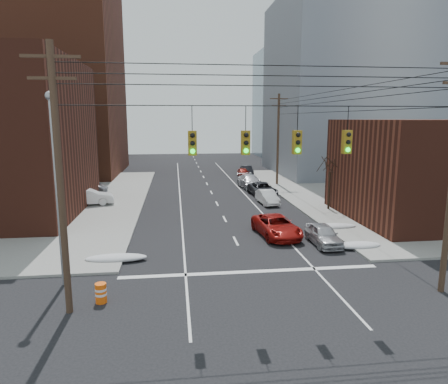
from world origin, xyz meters
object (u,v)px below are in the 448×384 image
object	(u,v)px
parked_car_d	(250,182)
parked_car_f	(247,170)
parked_car_a	(323,235)
red_pickup	(276,226)
lot_car_a	(88,197)
parked_car_c	(263,189)
parked_car_e	(243,172)
construction_barrel	(101,293)
lot_car_d	(10,201)
parked_car_b	(267,197)
lot_car_b	(84,187)
lot_car_c	(28,208)

from	to	relation	value
parked_car_d	parked_car_f	size ratio (longest dim) A/B	1.32
parked_car_a	parked_car_f	bearing A→B (deg)	88.38
red_pickup	lot_car_a	xyz separation A→B (m)	(-15.05, 11.43, 0.19)
lot_car_a	parked_car_c	bearing A→B (deg)	-88.92
parked_car_e	construction_barrel	distance (m)	39.87
parked_car_e	lot_car_d	xyz separation A→B (m)	(-24.11, -18.16, 0.26)
parked_car_a	parked_car_b	size ratio (longest dim) A/B	0.98
lot_car_a	parked_car_d	bearing A→B (deg)	-74.13
construction_barrel	parked_car_d	bearing A→B (deg)	66.90
parked_car_b	lot_car_d	xyz separation A→B (m)	(-23.37, -0.01, 0.22)
lot_car_b	lot_car_d	distance (m)	8.39
parked_car_c	parked_car_e	distance (m)	14.07
lot_car_c	construction_barrel	bearing A→B (deg)	-145.17
red_pickup	parked_car_d	distance (m)	19.47
parked_car_d	lot_car_b	distance (m)	18.59
lot_car_a	red_pickup	bearing A→B (deg)	-136.62
parked_car_d	parked_car_f	world-z (taller)	parked_car_d
red_pickup	parked_car_b	bearing A→B (deg)	74.25
parked_car_a	parked_car_e	bearing A→B (deg)	89.88
parked_car_a	parked_car_f	xyz separation A→B (m)	(0.86, 32.77, -0.00)
lot_car_b	red_pickup	bearing A→B (deg)	-147.09
construction_barrel	lot_car_c	bearing A→B (deg)	117.53
parked_car_b	lot_car_a	distance (m)	16.88
construction_barrel	parked_car_a	bearing A→B (deg)	27.98
parked_car_b	lot_car_c	size ratio (longest dim) A/B	0.91
parked_car_e	lot_car_d	bearing A→B (deg)	-140.49
parked_car_c	lot_car_a	bearing A→B (deg)	-173.11
red_pickup	parked_car_f	distance (m)	30.75
red_pickup	parked_car_e	distance (m)	28.81
lot_car_a	construction_barrel	world-z (taller)	lot_car_a
parked_car_a	lot_car_a	bearing A→B (deg)	142.09
parked_car_b	construction_barrel	xyz separation A→B (m)	(-12.12, -19.59, -0.20)
lot_car_b	parked_car_a	bearing A→B (deg)	-146.45
lot_car_c	lot_car_d	bearing A→B (deg)	49.11
parked_car_e	parked_car_f	world-z (taller)	parked_car_f
parked_car_c	lot_car_c	size ratio (longest dim) A/B	1.15
construction_barrel	parked_car_b	bearing A→B (deg)	58.25
parked_car_d	lot_car_c	bearing A→B (deg)	-157.76
parked_car_f	lot_car_a	size ratio (longest dim) A/B	0.87
parked_car_b	construction_barrel	distance (m)	23.04
parked_car_e	lot_car_c	size ratio (longest dim) A/B	0.82
parked_car_c	parked_car_f	bearing A→B (deg)	82.23
red_pickup	parked_car_c	bearing A→B (deg)	75.28
lot_car_c	red_pickup	bearing A→B (deg)	-104.84
parked_car_d	parked_car_e	bearing A→B (deg)	78.58
parked_car_d	construction_barrel	xyz separation A→B (m)	(-12.12, -28.43, -0.31)
parked_car_e	construction_barrel	size ratio (longest dim) A/B	4.04
parked_car_f	lot_car_d	xyz separation A→B (m)	(-24.97, -20.02, 0.21)
parked_car_b	lot_car_b	xyz separation A→B (m)	(-18.48, 6.81, 0.19)
parked_car_e	parked_car_b	bearing A→B (deg)	-89.81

